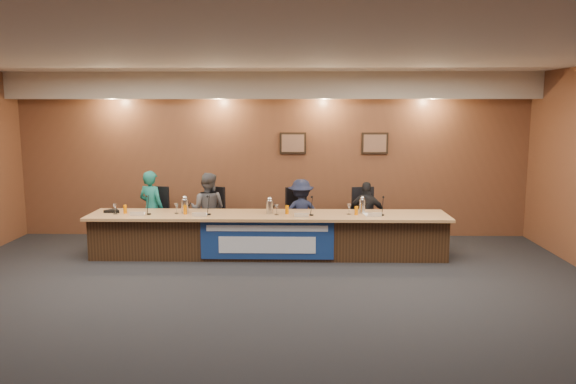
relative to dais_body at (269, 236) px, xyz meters
name	(u,v)px	position (x,y,z in m)	size (l,w,h in m)	color
floor	(259,304)	(0.00, -2.40, -0.35)	(10.00, 10.00, 0.00)	black
ceiling	(257,53)	(0.00, -2.40, 2.85)	(10.00, 8.00, 0.04)	silver
wall_back	(273,156)	(0.00, 1.60, 1.25)	(10.00, 0.04, 3.20)	brown
soffit	(272,86)	(0.00, 1.35, 2.60)	(10.00, 0.50, 0.50)	beige
dais_body	(269,236)	(0.00, 0.00, 0.00)	(6.00, 0.80, 0.70)	#392414
dais_top	(268,215)	(0.00, -0.05, 0.38)	(6.10, 0.95, 0.05)	tan
banner	(267,240)	(0.00, -0.41, 0.03)	(2.20, 0.02, 0.65)	navy
banner_text_upper	(267,228)	(0.00, -0.43, 0.23)	(2.00, 0.01, 0.10)	silver
banner_text_lower	(267,245)	(0.00, -0.43, -0.05)	(1.60, 0.01, 0.28)	silver
wall_photo_left	(293,143)	(0.40, 1.57, 1.50)	(0.52, 0.04, 0.42)	black
wall_photo_right	(375,143)	(2.00, 1.57, 1.50)	(0.52, 0.04, 0.42)	black
panelist_a	(152,209)	(-2.19, 0.65, 0.35)	(0.51, 0.34, 1.41)	#146158
panelist_b	(208,210)	(-1.15, 0.65, 0.34)	(0.67, 0.52, 1.37)	#4A4A4F
panelist_c	(301,213)	(0.56, 0.65, 0.28)	(0.81, 0.47, 1.25)	#151A31
panelist_d	(367,215)	(1.76, 0.65, 0.26)	(0.71, 0.30, 1.21)	black
office_chair_a	(153,220)	(-2.19, 0.75, 0.13)	(0.48, 0.48, 0.08)	black
office_chair_b	(209,220)	(-1.15, 0.75, 0.13)	(0.48, 0.48, 0.08)	black
office_chair_c	(301,220)	(0.56, 0.75, 0.13)	(0.48, 0.48, 0.08)	black
office_chair_d	(366,220)	(1.76, 0.75, 0.13)	(0.48, 0.48, 0.08)	black
nameplate_a	(137,213)	(-2.18, -0.29, 0.45)	(0.24, 0.06, 0.09)	white
microphone_a	(149,214)	(-2.02, -0.15, 0.41)	(0.07, 0.07, 0.02)	black
juice_glass_a	(125,209)	(-2.45, -0.07, 0.47)	(0.06, 0.06, 0.15)	orange
water_glass_a	(115,209)	(-2.60, -0.14, 0.49)	(0.08, 0.08, 0.18)	silver
nameplate_b	(199,214)	(-1.13, -0.33, 0.45)	(0.24, 0.06, 0.09)	white
microphone_b	(209,214)	(-1.00, -0.16, 0.41)	(0.07, 0.07, 0.02)	black
juice_glass_b	(185,210)	(-1.41, -0.11, 0.47)	(0.06, 0.06, 0.15)	orange
water_glass_b	(176,208)	(-1.57, -0.06, 0.49)	(0.08, 0.08, 0.18)	silver
nameplate_c	(301,215)	(0.57, -0.33, 0.45)	(0.24, 0.06, 0.09)	white
microphone_c	(311,215)	(0.73, -0.18, 0.41)	(0.07, 0.07, 0.02)	black
juice_glass_c	(287,210)	(0.32, -0.06, 0.47)	(0.06, 0.06, 0.15)	orange
water_glass_c	(277,210)	(0.15, -0.14, 0.49)	(0.08, 0.08, 0.18)	silver
nameplate_d	(375,214)	(1.78, -0.28, 0.45)	(0.24, 0.06, 0.09)	white
microphone_d	(382,215)	(1.92, -0.16, 0.41)	(0.07, 0.07, 0.02)	black
juice_glass_d	(356,211)	(1.49, -0.12, 0.47)	(0.06, 0.06, 0.15)	orange
water_glass_d	(349,209)	(1.37, -0.08, 0.49)	(0.08, 0.08, 0.18)	silver
carafe_left	(185,206)	(-1.43, -0.02, 0.52)	(0.13, 0.13, 0.24)	silver
carafe_mid	(270,207)	(0.03, -0.02, 0.51)	(0.12, 0.12, 0.23)	silver
carafe_right	(362,206)	(1.61, 0.04, 0.52)	(0.11, 0.11, 0.24)	silver
speakerphone	(113,211)	(-2.69, 0.04, 0.43)	(0.32, 0.32, 0.05)	black
paper_stack	(371,215)	(1.73, -0.09, 0.40)	(0.22, 0.30, 0.01)	white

